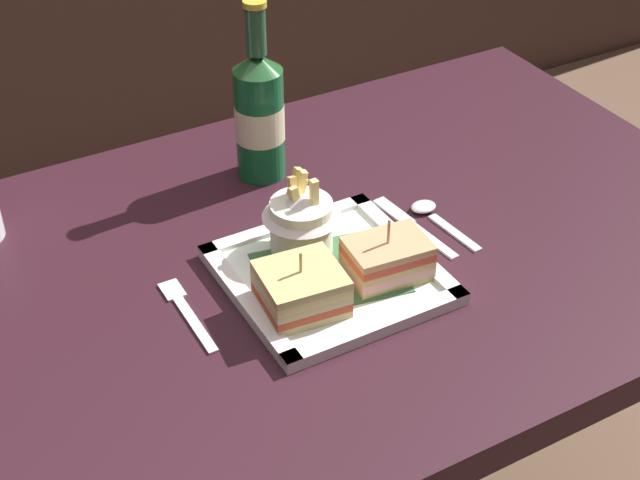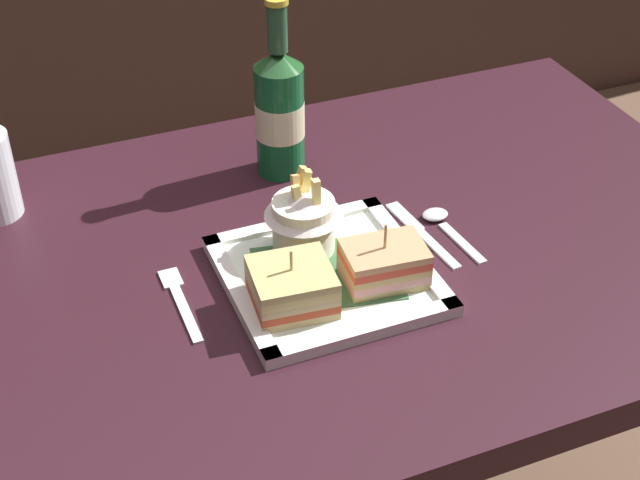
{
  "view_description": "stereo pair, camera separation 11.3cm",
  "coord_description": "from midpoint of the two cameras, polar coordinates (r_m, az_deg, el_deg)",
  "views": [
    {
      "loc": [
        -0.45,
        -0.82,
        1.44
      ],
      "look_at": [
        -0.0,
        -0.03,
        0.77
      ],
      "focal_mm": 52.84,
      "sensor_mm": 36.0,
      "label": 1
    },
    {
      "loc": [
        -0.35,
        -0.87,
        1.44
      ],
      "look_at": [
        -0.0,
        -0.03,
        0.77
      ],
      "focal_mm": 52.84,
      "sensor_mm": 36.0,
      "label": 2
    }
  ],
  "objects": [
    {
      "name": "spoon",
      "position": [
        1.24,
        4.17,
        1.54
      ],
      "size": [
        0.04,
        0.12,
        0.01
      ],
      "color": "silver",
      "rests_on": "dining_table"
    },
    {
      "name": "sandwich_half_left",
      "position": [
        1.07,
        -4.19,
        -3.09
      ],
      "size": [
        0.1,
        0.09,
        0.08
      ],
      "color": "tan",
      "rests_on": "square_plate"
    },
    {
      "name": "fries_cup",
      "position": [
        1.14,
        -4.08,
        1.38
      ],
      "size": [
        0.1,
        0.1,
        0.11
      ],
      "color": "silver",
      "rests_on": "square_plate"
    },
    {
      "name": "sandwich_half_right",
      "position": [
        1.11,
        1.19,
        -1.26
      ],
      "size": [
        0.1,
        0.08,
        0.08
      ],
      "color": "tan",
      "rests_on": "square_plate"
    },
    {
      "name": "knife",
      "position": [
        1.22,
        2.93,
        0.85
      ],
      "size": [
        0.03,
        0.16,
        0.0
      ],
      "color": "silver",
      "rests_on": "dining_table"
    },
    {
      "name": "beer_bottle",
      "position": [
        1.29,
        -6.23,
        7.57
      ],
      "size": [
        0.07,
        0.07,
        0.26
      ],
      "color": "#0F5329",
      "rests_on": "dining_table"
    },
    {
      "name": "dining_table",
      "position": [
        1.27,
        -3.08,
        -6.0
      ],
      "size": [
        1.17,
        0.72,
        0.73
      ],
      "color": "black",
      "rests_on": "ground_plane"
    },
    {
      "name": "square_plate",
      "position": [
        1.13,
        -2.29,
        -2.25
      ],
      "size": [
        0.24,
        0.24,
        0.02
      ],
      "color": "white",
      "rests_on": "dining_table"
    },
    {
      "name": "fork",
      "position": [
        1.11,
        -11.05,
        -4.32
      ],
      "size": [
        0.02,
        0.14,
        0.0
      ],
      "color": "silver",
      "rests_on": "dining_table"
    }
  ]
}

